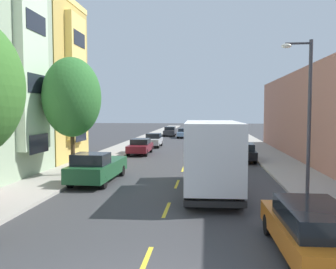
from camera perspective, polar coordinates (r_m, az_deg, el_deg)
The scene contains 15 objects.
ground_plane at distance 36.96m, azimuth 3.83°, elevation -2.37°, with size 160.00×160.00×0.00m, color #38383A.
sidewalk_left at distance 36.00m, azimuth -7.69°, elevation -2.45°, with size 3.20×120.00×0.14m, color #A39E93.
sidewalk_right at distance 35.37m, azimuth 15.27°, elevation -2.65°, with size 3.20×120.00×0.14m, color #A39E93.
lane_centerline_dashes at distance 31.51m, azimuth 3.40°, elevation -3.42°, with size 0.14×47.20×0.01m.
street_tree_second at distance 21.62m, azimuth -15.42°, elevation 5.87°, with size 3.45×3.45×7.02m.
street_lamp at distance 16.64m, azimuth 21.61°, elevation 4.22°, with size 1.35×0.28×6.94m.
delivery_box_truck at distance 16.89m, azimuth 7.06°, elevation -3.01°, with size 2.63×7.95×3.48m.
parked_hatchback_silver at distance 38.92m, azimuth -2.44°, elevation -0.94°, with size 1.76×4.01×1.50m.
parked_wagon_charcoal at distance 56.51m, azimuth 0.32°, elevation 0.58°, with size 1.92×4.74×1.50m.
parked_wagon_orange at distance 10.43m, azimuth 22.42°, elevation -14.05°, with size 1.94×4.75×1.50m.
parked_pickup_forest at distance 19.97m, azimuth -11.49°, elevation -5.29°, with size 2.10×5.34×1.73m.
parked_wagon_champagne at distance 35.74m, azimuth 10.65°, elevation -1.34°, with size 1.91×4.73×1.50m.
parked_sedan_black at distance 28.40m, azimuth 12.16°, elevation -2.78°, with size 1.92×4.55×1.43m.
parked_sedan_burgundy at distance 32.34m, azimuth -4.55°, elevation -1.92°, with size 1.86×4.53×1.43m.
moving_sky_sedan at distance 52.65m, azimuth 2.62°, elevation 0.29°, with size 1.80×4.50×1.43m.
Camera 1 is at (1.57, -6.72, 3.95)m, focal length 37.33 mm.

